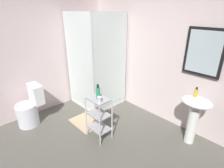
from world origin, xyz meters
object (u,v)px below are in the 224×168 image
object	(u,v)px
toilet	(30,109)
rinse_cup	(100,99)
pedestal_sink	(195,112)
storage_cart	(99,115)
shower_stall	(97,85)
body_wash_bottle_green	(98,93)
bath_mat	(85,122)
hand_soap_bottle	(196,93)

from	to	relation	value
toilet	rinse_cup	xyz separation A→B (m)	(1.29, 0.64, 0.47)
pedestal_sink	rinse_cup	distance (m)	1.48
pedestal_sink	storage_cart	distance (m)	1.51
toilet	storage_cart	size ratio (longest dim) A/B	1.03
pedestal_sink	toilet	size ratio (longest dim) A/B	1.07
shower_stall	body_wash_bottle_green	distance (m)	1.22
toilet	pedestal_sink	bearing A→B (deg)	36.53
bath_mat	hand_soap_bottle	bearing A→B (deg)	32.26
pedestal_sink	storage_cart	xyz separation A→B (m)	(-1.12, -1.00, -0.14)
toilet	rinse_cup	bearing A→B (deg)	26.54
shower_stall	storage_cart	world-z (taller)	shower_stall
hand_soap_bottle	storage_cart	bearing A→B (deg)	-136.16
pedestal_sink	rinse_cup	bearing A→B (deg)	-133.67
shower_stall	hand_soap_bottle	size ratio (longest dim) A/B	12.91
pedestal_sink	body_wash_bottle_green	bearing A→B (deg)	-138.07
body_wash_bottle_green	pedestal_sink	bearing A→B (deg)	41.93
hand_soap_bottle	shower_stall	bearing A→B (deg)	-170.49
body_wash_bottle_green	rinse_cup	size ratio (longest dim) A/B	2.70
shower_stall	pedestal_sink	size ratio (longest dim) A/B	2.47
pedestal_sink	bath_mat	world-z (taller)	pedestal_sink
hand_soap_bottle	bath_mat	xyz separation A→B (m)	(-1.56, -0.98, -0.87)
storage_cart	hand_soap_bottle	distance (m)	1.55
toilet	storage_cart	xyz separation A→B (m)	(1.18, 0.70, 0.12)
pedestal_sink	body_wash_bottle_green	size ratio (longest dim) A/B	3.40
pedestal_sink	toilet	xyz separation A→B (m)	(-2.30, -1.70, -0.26)
hand_soap_bottle	body_wash_bottle_green	size ratio (longest dim) A/B	0.65
shower_stall	bath_mat	distance (m)	0.90
toilet	body_wash_bottle_green	world-z (taller)	body_wash_bottle_green
storage_cart	rinse_cup	bearing A→B (deg)	-29.18
storage_cart	body_wash_bottle_green	size ratio (longest dim) A/B	3.11
body_wash_bottle_green	bath_mat	distance (m)	0.97
toilet	hand_soap_bottle	world-z (taller)	hand_soap_bottle
shower_stall	pedestal_sink	world-z (taller)	shower_stall
hand_soap_bottle	body_wash_bottle_green	xyz separation A→B (m)	(-1.07, -1.03, -0.03)
pedestal_sink	rinse_cup	world-z (taller)	rinse_cup
pedestal_sink	toilet	bearing A→B (deg)	-143.47
body_wash_bottle_green	rinse_cup	distance (m)	0.13
body_wash_bottle_green	bath_mat	size ratio (longest dim) A/B	0.40
storage_cart	bath_mat	xyz separation A→B (m)	(-0.49, 0.04, -0.43)
pedestal_sink	storage_cart	size ratio (longest dim) A/B	1.09
pedestal_sink	bath_mat	distance (m)	1.96
pedestal_sink	storage_cart	bearing A→B (deg)	-138.10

